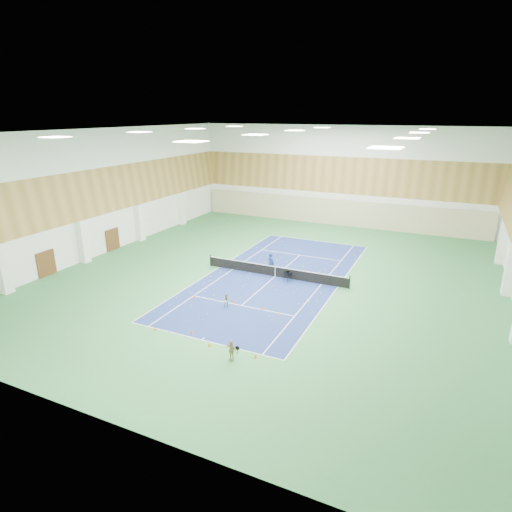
# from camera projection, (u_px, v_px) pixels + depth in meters

# --- Properties ---
(ground) EXTENTS (40.00, 40.00, 0.00)m
(ground) POSITION_uv_depth(u_px,v_px,m) (275.00, 277.00, 36.68)
(ground) COLOR #30713E
(ground) RESTS_ON ground
(room_shell) EXTENTS (36.00, 40.00, 12.00)m
(room_shell) POSITION_uv_depth(u_px,v_px,m) (276.00, 208.00, 34.76)
(room_shell) COLOR white
(room_shell) RESTS_ON ground
(wood_cladding) EXTENTS (36.00, 40.00, 8.00)m
(wood_cladding) POSITION_uv_depth(u_px,v_px,m) (276.00, 183.00, 34.13)
(wood_cladding) COLOR #A87D3E
(wood_cladding) RESTS_ON room_shell
(ceiling_light_grid) EXTENTS (21.40, 25.40, 0.06)m
(ceiling_light_grid) POSITION_uv_depth(u_px,v_px,m) (277.00, 132.00, 32.88)
(ceiling_light_grid) COLOR white
(ceiling_light_grid) RESTS_ON room_shell
(court_surface) EXTENTS (10.97, 23.77, 0.01)m
(court_surface) POSITION_uv_depth(u_px,v_px,m) (275.00, 277.00, 36.68)
(court_surface) COLOR navy
(court_surface) RESTS_ON ground
(tennis_balls_scatter) EXTENTS (10.57, 22.77, 0.07)m
(tennis_balls_scatter) POSITION_uv_depth(u_px,v_px,m) (275.00, 276.00, 36.66)
(tennis_balls_scatter) COLOR yellow
(tennis_balls_scatter) RESTS_ON ground
(tennis_net) EXTENTS (12.80, 0.10, 1.10)m
(tennis_net) POSITION_uv_depth(u_px,v_px,m) (275.00, 271.00, 36.50)
(tennis_net) COLOR black
(tennis_net) RESTS_ON ground
(back_curtain) EXTENTS (35.40, 0.16, 3.20)m
(back_curtain) POSITION_uv_depth(u_px,v_px,m) (336.00, 212.00, 53.14)
(back_curtain) COLOR #C6B793
(back_curtain) RESTS_ON ground
(door_left_a) EXTENTS (0.08, 1.80, 2.20)m
(door_left_a) POSITION_uv_depth(u_px,v_px,m) (46.00, 263.00, 36.60)
(door_left_a) COLOR #593319
(door_left_a) RESTS_ON ground
(door_left_b) EXTENTS (0.08, 1.80, 2.20)m
(door_left_b) POSITION_uv_depth(u_px,v_px,m) (113.00, 240.00, 43.48)
(door_left_b) COLOR #593319
(door_left_b) RESTS_ON ground
(coach) EXTENTS (0.81, 0.67, 1.90)m
(coach) POSITION_uv_depth(u_px,v_px,m) (271.00, 263.00, 37.15)
(coach) COLOR navy
(coach) RESTS_ON ground
(child_court) EXTENTS (0.64, 0.59, 1.07)m
(child_court) POSITION_uv_depth(u_px,v_px,m) (227.00, 300.00, 30.78)
(child_court) COLOR #9898A0
(child_court) RESTS_ON ground
(child_apron) EXTENTS (0.77, 0.42, 1.23)m
(child_apron) POSITION_uv_depth(u_px,v_px,m) (231.00, 350.00, 24.14)
(child_apron) COLOR tan
(child_apron) RESTS_ON ground
(ball_cart) EXTENTS (0.67, 0.67, 0.88)m
(ball_cart) POSITION_uv_depth(u_px,v_px,m) (288.00, 277.00, 35.47)
(ball_cart) COLOR black
(ball_cart) RESTS_ON ground
(cone_svc_a) EXTENTS (0.21, 0.21, 0.23)m
(cone_svc_a) POSITION_uv_depth(u_px,v_px,m) (195.00, 296.00, 32.52)
(cone_svc_a) COLOR #E94C0C
(cone_svc_a) RESTS_ON ground
(cone_svc_b) EXTENTS (0.22, 0.22, 0.24)m
(cone_svc_b) POSITION_uv_depth(u_px,v_px,m) (234.00, 301.00, 31.62)
(cone_svc_b) COLOR #F84F0D
(cone_svc_b) RESTS_ON ground
(cone_svc_c) EXTENTS (0.18, 0.18, 0.20)m
(cone_svc_c) POSITION_uv_depth(u_px,v_px,m) (262.00, 308.00, 30.53)
(cone_svc_c) COLOR #FF5D0D
(cone_svc_c) RESTS_ON ground
(cone_svc_d) EXTENTS (0.17, 0.17, 0.19)m
(cone_svc_d) POSITION_uv_depth(u_px,v_px,m) (278.00, 314.00, 29.71)
(cone_svc_d) COLOR orange
(cone_svc_d) RESTS_ON ground
(cone_base_a) EXTENTS (0.18, 0.18, 0.20)m
(cone_base_a) POSITION_uv_depth(u_px,v_px,m) (155.00, 329.00, 27.61)
(cone_base_a) COLOR #F0410C
(cone_base_a) RESTS_ON ground
(cone_base_b) EXTENTS (0.19, 0.19, 0.21)m
(cone_base_b) POSITION_uv_depth(u_px,v_px,m) (192.00, 332.00, 27.22)
(cone_base_b) COLOR #DF4E0B
(cone_base_b) RESTS_ON ground
(cone_base_c) EXTENTS (0.22, 0.22, 0.24)m
(cone_base_c) POSITION_uv_depth(u_px,v_px,m) (209.00, 345.00, 25.69)
(cone_base_c) COLOR orange
(cone_base_c) RESTS_ON ground
(cone_base_d) EXTENTS (0.21, 0.21, 0.23)m
(cone_base_d) POSITION_uv_depth(u_px,v_px,m) (256.00, 356.00, 24.52)
(cone_base_d) COLOR #EB5F0C
(cone_base_d) RESTS_ON ground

